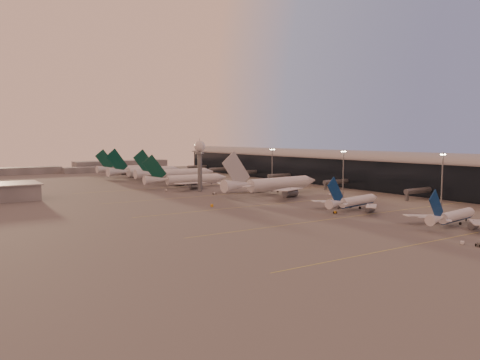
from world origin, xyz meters
TOP-DOWN VIEW (x-y plane):
  - ground at (0.00, 0.00)m, footprint 700.00×700.00m
  - taxiway_markings at (30.00, 56.00)m, footprint 180.00×185.25m
  - terminal at (107.88, 110.09)m, footprint 57.00×362.00m
  - radar_tower at (5.00, 120.00)m, footprint 6.40×6.40m
  - mast_a at (58.00, 0.00)m, footprint 3.60×0.56m
  - mast_b at (55.00, 55.00)m, footprint 3.60×0.56m
  - mast_c at (50.00, 110.00)m, footprint 3.60×0.56m
  - mast_d at (48.00, 200.00)m, footprint 3.60×0.56m
  - distant_horizon at (2.62, 325.14)m, footprint 165.00×37.50m
  - narrowbody_near at (29.13, -23.95)m, footprint 36.06×28.59m
  - narrowbody_mid at (27.41, 21.17)m, footprint 39.13×30.93m
  - widebody_white at (31.96, 84.80)m, footprint 69.72×55.56m
  - greentail_a at (9.46, 144.76)m, footprint 58.41×47.20m
  - greentail_b at (21.32, 185.58)m, footprint 64.82×52.20m
  - greentail_c at (11.52, 218.94)m, footprint 64.51×51.60m
  - greentail_d at (13.73, 254.95)m, footprint 61.41×49.39m
  - gsv_truck_a at (5.05, -42.22)m, footprint 5.27×3.41m
  - gsv_tug_near at (6.11, -46.75)m, footprint 3.13×4.34m
  - gsv_catering_a at (51.28, -10.62)m, footprint 5.31×3.13m
  - gsv_tug_mid at (13.96, 19.10)m, footprint 3.88×3.75m
  - gsv_truck_b at (42.69, 48.73)m, footprint 5.31×2.09m
  - gsv_truck_c at (-19.20, 63.46)m, footprint 5.50×6.30m
  - gsv_catering_b at (55.81, 65.31)m, footprint 5.37×3.33m
  - gsv_tug_far at (5.01, 103.25)m, footprint 2.96×3.99m
  - gsv_truck_d at (-10.47, 133.77)m, footprint 2.60×5.53m
  - gsv_tug_hangar at (50.94, 160.15)m, footprint 3.73×2.68m

SIDE VIEW (x-z plane):
  - ground at x=0.00m, z-range 0.00..0.00m
  - taxiway_markings at x=30.00m, z-range 0.00..0.02m
  - gsv_tug_mid at x=13.96m, z-range 0.01..0.98m
  - gsv_tug_hangar at x=50.94m, z-range 0.01..0.98m
  - gsv_tug_far at x=5.01m, z-range 0.02..1.04m
  - gsv_tug_near at x=6.11m, z-range 0.02..1.14m
  - gsv_truck_a at x=5.05m, z-range 0.02..2.02m
  - gsv_truck_b at x=42.69m, z-range 0.02..2.15m
  - gsv_truck_d at x=-10.47m, z-range 0.02..2.17m
  - gsv_truck_c at x=-19.20m, z-range 0.03..2.53m
  - gsv_catering_a at x=51.28m, z-range 0.00..4.08m
  - gsv_catering_b at x=55.81m, z-range 0.00..4.09m
  - narrowbody_near at x=29.13m, z-range -4.21..9.94m
  - narrowbody_mid at x=27.41m, z-range -4.59..10.85m
  - greentail_a at x=9.46m, z-range -6.86..14.36m
  - distant_horizon at x=2.62m, z-range -0.61..8.39m
  - greentail_d at x=13.73m, z-range -7.22..15.10m
  - greentail_b at x=21.32m, z-range -7.61..15.92m
  - greentail_c at x=11.52m, z-range -7.66..16.03m
  - widebody_white at x=31.96m, z-range -8.02..16.54m
  - terminal at x=107.88m, z-range -1.00..22.04m
  - mast_a at x=58.00m, z-range 1.24..26.24m
  - mast_b at x=55.00m, z-range 1.24..26.24m
  - mast_c at x=50.00m, z-range 1.24..26.24m
  - mast_d at x=48.00m, z-range 1.24..26.24m
  - radar_tower at x=5.00m, z-range 5.40..36.50m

